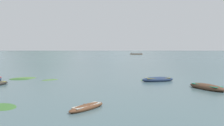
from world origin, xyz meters
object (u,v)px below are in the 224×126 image
at_px(rowboat_2, 158,80).
at_px(ferry_0, 136,54).
at_px(rowboat_1, 87,107).
at_px(rowboat_0, 207,87).

bearing_deg(rowboat_2, ferry_0, 83.57).
relative_size(rowboat_1, ferry_0, 0.27).
xyz_separation_m(rowboat_0, rowboat_1, (-11.33, -7.42, -0.07)).
height_order(rowboat_0, rowboat_1, rowboat_0).
relative_size(rowboat_2, ferry_0, 0.41).
distance_m(rowboat_0, rowboat_1, 13.54).
xyz_separation_m(rowboat_0, ferry_0, (14.56, 167.44, 0.23)).
distance_m(rowboat_1, rowboat_2, 15.28).
bearing_deg(rowboat_1, rowboat_0, 33.23).
xyz_separation_m(rowboat_1, rowboat_2, (7.68, 13.21, 0.08)).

